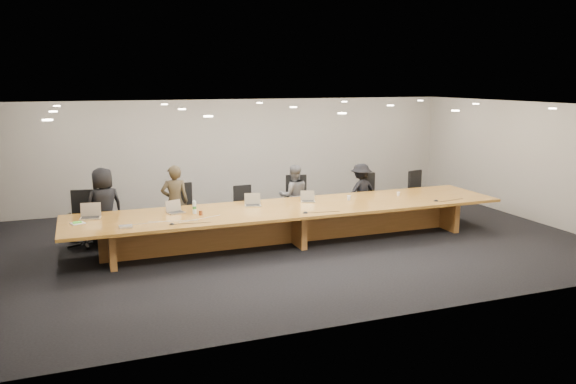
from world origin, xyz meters
name	(u,v)px	position (x,y,z in m)	size (l,w,h in m)	color
ground	(293,242)	(0.00, 0.00, 0.00)	(12.00, 12.00, 0.00)	black
back_wall	(240,152)	(0.00, 4.00, 1.40)	(12.00, 0.02, 2.80)	beige
conference_table	(293,218)	(0.00, 0.00, 0.52)	(9.00, 1.80, 0.75)	#966120
chair_far_left	(83,218)	(-4.06, 1.25, 0.57)	(0.58, 0.58, 1.13)	black
chair_left	(185,210)	(-2.01, 1.23, 0.58)	(0.59, 0.59, 1.15)	black
chair_mid_left	(245,207)	(-0.63, 1.34, 0.50)	(0.50, 0.50, 0.99)	black
chair_mid_right	(297,200)	(0.60, 1.29, 0.58)	(0.59, 0.59, 1.16)	black
chair_right	(374,196)	(2.53, 1.17, 0.56)	(0.57, 0.57, 1.11)	black
chair_far_right	(421,192)	(3.87, 1.17, 0.55)	(0.56, 0.56, 1.11)	black
person_a	(104,207)	(-3.64, 1.16, 0.80)	(0.78, 0.51, 1.59)	black
person_b	(175,202)	(-2.22, 1.14, 0.78)	(0.57, 0.38, 1.57)	#31291B
person_c	(294,196)	(0.48, 1.21, 0.71)	(0.69, 0.54, 1.42)	#575759
person_d	(361,192)	(2.21, 1.23, 0.68)	(0.87, 0.50, 1.35)	black
laptop_a	(90,211)	(-3.92, 0.39, 0.90)	(0.37, 0.27, 0.29)	#BBA98F
laptop_b	(176,207)	(-2.34, 0.28, 0.88)	(0.32, 0.23, 0.25)	tan
laptop_c	(253,200)	(-0.75, 0.36, 0.88)	(0.33, 0.24, 0.26)	#BFB291
laptop_d	(308,196)	(0.46, 0.32, 0.87)	(0.30, 0.22, 0.23)	tan
water_bottle	(194,207)	(-2.01, 0.11, 0.87)	(0.08, 0.08, 0.24)	silver
amber_mug	(201,213)	(-1.93, -0.06, 0.79)	(0.07, 0.07, 0.09)	brown
paper_cup_near	(349,198)	(1.36, 0.17, 0.80)	(0.08, 0.08, 0.10)	silver
paper_cup_far	(398,194)	(2.61, 0.21, 0.79)	(0.07, 0.07, 0.08)	white
notepad	(78,223)	(-4.14, 0.07, 0.76)	(0.23, 0.19, 0.01)	silver
lime_gadget	(77,222)	(-4.15, 0.07, 0.78)	(0.15, 0.09, 0.02)	#51D238
av_box	(126,227)	(-3.35, -0.51, 0.77)	(0.23, 0.17, 0.03)	silver
mic_left	(172,224)	(-2.56, -0.58, 0.76)	(0.10, 0.10, 0.03)	black
mic_center	(305,212)	(0.02, -0.61, 0.76)	(0.12, 0.12, 0.03)	black
mic_right	(436,200)	(3.06, -0.57, 0.76)	(0.12, 0.12, 0.03)	black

